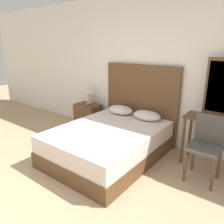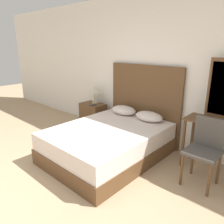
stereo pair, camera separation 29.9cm
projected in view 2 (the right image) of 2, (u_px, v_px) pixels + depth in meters
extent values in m
plane|color=tan|center=(6.00, 204.00, 2.58)|extent=(16.00, 16.00, 0.00)
cube|color=white|center=(143.00, 70.00, 4.10)|extent=(10.00, 0.06, 2.70)
cube|color=brown|center=(108.00, 150.00, 3.64)|extent=(1.46, 1.94, 0.24)
cube|color=silver|center=(108.00, 136.00, 3.57)|extent=(1.43, 1.90, 0.27)
cube|color=brown|center=(144.00, 104.00, 4.17)|extent=(1.53, 0.05, 1.46)
ellipsoid|color=silver|center=(124.00, 110.00, 4.22)|extent=(0.51, 0.34, 0.16)
ellipsoid|color=silver|center=(149.00, 116.00, 3.85)|extent=(0.51, 0.34, 0.16)
cube|color=#B7B7BC|center=(100.00, 130.00, 3.43)|extent=(0.12, 0.17, 0.01)
cube|color=brown|center=(93.00, 116.00, 4.88)|extent=(0.54, 0.36, 0.57)
cylinder|color=tan|center=(95.00, 103.00, 4.85)|extent=(0.14, 0.14, 0.02)
cylinder|color=tan|center=(95.00, 97.00, 4.81)|extent=(0.02, 0.02, 0.23)
cone|color=beige|center=(94.00, 89.00, 4.76)|extent=(0.32, 0.32, 0.14)
cube|color=#232328|center=(93.00, 105.00, 4.67)|extent=(0.08, 0.15, 0.01)
cube|color=brown|center=(216.00, 122.00, 3.06)|extent=(0.84, 0.41, 0.02)
cylinder|color=brown|center=(183.00, 143.00, 3.30)|extent=(0.04, 0.04, 0.75)
cylinder|color=brown|center=(192.00, 137.00, 3.53)|extent=(0.04, 0.04, 0.75)
cube|color=#4C4742|center=(202.00, 152.00, 2.82)|extent=(0.42, 0.41, 0.04)
cube|color=#4C4742|center=(210.00, 132.00, 2.88)|extent=(0.39, 0.04, 0.41)
cylinder|color=brown|center=(182.00, 169.00, 2.88)|extent=(0.04, 0.04, 0.45)
cylinder|color=brown|center=(209.00, 180.00, 2.65)|extent=(0.04, 0.04, 0.45)
cylinder|color=brown|center=(193.00, 160.00, 3.13)|extent=(0.04, 0.04, 0.45)
cylinder|color=brown|center=(219.00, 169.00, 2.90)|extent=(0.04, 0.04, 0.45)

